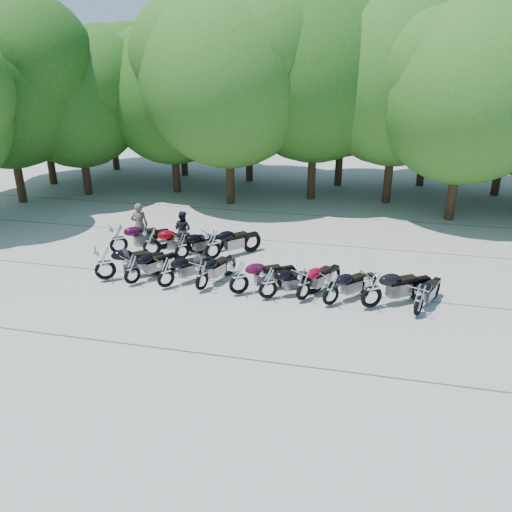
% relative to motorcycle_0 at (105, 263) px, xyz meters
% --- Properties ---
extents(ground, '(90.00, 90.00, 0.00)m').
position_rel_motorcycle_0_xyz_m(ground, '(5.25, -0.64, -0.72)').
color(ground, gray).
rests_on(ground, ground).
extents(tree_0, '(7.50, 7.50, 9.21)m').
position_rel_motorcycle_0_xyz_m(tree_0, '(-10.17, 12.34, 4.73)').
color(tree_0, '#3A2614').
rests_on(tree_0, ground).
extents(tree_1, '(6.97, 6.97, 8.55)m').
position_rel_motorcycle_0_xyz_m(tree_1, '(-6.79, 10.59, 4.34)').
color(tree_1, '#3A2614').
rests_on(tree_1, ground).
extents(tree_2, '(7.31, 7.31, 8.97)m').
position_rel_motorcycle_0_xyz_m(tree_2, '(-2.01, 12.20, 4.59)').
color(tree_2, '#3A2614').
rests_on(tree_2, ground).
extents(tree_3, '(8.70, 8.70, 10.67)m').
position_rel_motorcycle_0_xyz_m(tree_3, '(1.68, 10.60, 5.60)').
color(tree_3, '#3A2614').
rests_on(tree_3, ground).
extents(tree_4, '(9.13, 9.13, 11.20)m').
position_rel_motorcycle_0_xyz_m(tree_4, '(5.78, 12.45, 5.92)').
color(tree_4, '#3A2614').
rests_on(tree_4, ground).
extents(tree_5, '(9.04, 9.04, 11.10)m').
position_rel_motorcycle_0_xyz_m(tree_5, '(9.86, 12.56, 5.85)').
color(tree_5, '#3A2614').
rests_on(tree_5, ground).
extents(tree_6, '(8.00, 8.00, 9.82)m').
position_rel_motorcycle_0_xyz_m(tree_6, '(12.80, 10.17, 5.09)').
color(tree_6, '#3A2614').
rests_on(tree_6, ground).
extents(tree_9, '(7.59, 7.59, 9.32)m').
position_rel_motorcycle_0_xyz_m(tree_9, '(-8.28, 16.95, 4.80)').
color(tree_9, '#3A2614').
rests_on(tree_9, ground).
extents(tree_10, '(7.78, 7.78, 9.55)m').
position_rel_motorcycle_0_xyz_m(tree_10, '(-3.04, 16.33, 4.94)').
color(tree_10, '#3A2614').
rests_on(tree_10, ground).
extents(tree_11, '(7.56, 7.56, 9.28)m').
position_rel_motorcycle_0_xyz_m(tree_11, '(1.49, 15.78, 4.78)').
color(tree_11, '#3A2614').
rests_on(tree_11, ground).
extents(tree_12, '(7.88, 7.88, 9.67)m').
position_rel_motorcycle_0_xyz_m(tree_12, '(7.05, 15.83, 5.01)').
color(tree_12, '#3A2614').
rests_on(tree_12, ground).
extents(tree_13, '(8.31, 8.31, 10.20)m').
position_rel_motorcycle_0_xyz_m(tree_13, '(11.94, 16.83, 5.32)').
color(tree_13, '#3A2614').
rests_on(tree_13, ground).
extents(tree_17, '(8.31, 8.31, 10.20)m').
position_rel_motorcycle_0_xyz_m(tree_17, '(-9.43, 8.36, 5.32)').
color(tree_17, '#3A2614').
rests_on(tree_17, ground).
extents(motorcycle_0, '(2.57, 2.00, 1.44)m').
position_rel_motorcycle_0_xyz_m(motorcycle_0, '(0.00, 0.00, 0.00)').
color(motorcycle_0, black).
rests_on(motorcycle_0, ground).
extents(motorcycle_1, '(1.78, 2.23, 1.26)m').
position_rel_motorcycle_0_xyz_m(motorcycle_1, '(1.06, -0.09, -0.09)').
color(motorcycle_1, black).
rests_on(motorcycle_1, ground).
extents(motorcycle_2, '(1.98, 2.15, 1.27)m').
position_rel_motorcycle_0_xyz_m(motorcycle_2, '(2.30, -0.09, -0.08)').
color(motorcycle_2, black).
rests_on(motorcycle_2, ground).
extents(motorcycle_3, '(1.39, 2.31, 1.25)m').
position_rel_motorcycle_0_xyz_m(motorcycle_3, '(3.56, -0.01, -0.09)').
color(motorcycle_3, black).
rests_on(motorcycle_3, ground).
extents(motorcycle_4, '(2.42, 1.93, 1.36)m').
position_rel_motorcycle_0_xyz_m(motorcycle_4, '(4.87, -0.04, -0.04)').
color(motorcycle_4, '#3B081E').
rests_on(motorcycle_4, ground).
extents(motorcycle_5, '(2.28, 1.73, 1.27)m').
position_rel_motorcycle_0_xyz_m(motorcycle_5, '(5.88, -0.17, -0.08)').
color(motorcycle_5, black).
rests_on(motorcycle_5, ground).
extents(motorcycle_6, '(1.76, 2.29, 1.28)m').
position_rel_motorcycle_0_xyz_m(motorcycle_6, '(7.01, -0.01, -0.08)').
color(motorcycle_6, maroon).
rests_on(motorcycle_6, ground).
extents(motorcycle_7, '(2.07, 2.08, 1.27)m').
position_rel_motorcycle_0_xyz_m(motorcycle_7, '(7.91, -0.16, -0.08)').
color(motorcycle_7, black).
rests_on(motorcycle_7, ground).
extents(motorcycle_8, '(2.59, 2.03, 1.45)m').
position_rel_motorcycle_0_xyz_m(motorcycle_8, '(9.17, -0.09, 0.01)').
color(motorcycle_8, black).
rests_on(motorcycle_8, ground).
extents(motorcycle_9, '(1.45, 2.20, 1.20)m').
position_rel_motorcycle_0_xyz_m(motorcycle_9, '(10.59, -0.25, -0.12)').
color(motorcycle_9, black).
rests_on(motorcycle_9, ground).
extents(motorcycle_10, '(2.46, 2.11, 1.41)m').
position_rel_motorcycle_0_xyz_m(motorcycle_10, '(-0.71, 2.41, -0.01)').
color(motorcycle_10, '#300620').
rests_on(motorcycle_10, ground).
extents(motorcycle_11, '(2.56, 1.67, 1.39)m').
position_rel_motorcycle_0_xyz_m(motorcycle_11, '(0.69, 2.46, -0.02)').
color(motorcycle_11, maroon).
rests_on(motorcycle_11, ground).
extents(motorcycle_12, '(1.97, 2.04, 1.23)m').
position_rel_motorcycle_0_xyz_m(motorcycle_12, '(1.95, 2.43, -0.10)').
color(motorcycle_12, black).
rests_on(motorcycle_12, ground).
extents(motorcycle_13, '(2.30, 2.31, 1.41)m').
position_rel_motorcycle_0_xyz_m(motorcycle_13, '(3.12, 2.65, -0.01)').
color(motorcycle_13, black).
rests_on(motorcycle_13, ground).
extents(rider_0, '(0.79, 0.64, 1.87)m').
position_rel_motorcycle_0_xyz_m(rider_0, '(-0.28, 3.51, 0.22)').
color(rider_0, brown).
rests_on(rider_0, ground).
extents(rider_1, '(0.89, 0.77, 1.60)m').
position_rel_motorcycle_0_xyz_m(rider_1, '(1.52, 3.72, 0.08)').
color(rider_1, black).
rests_on(rider_1, ground).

